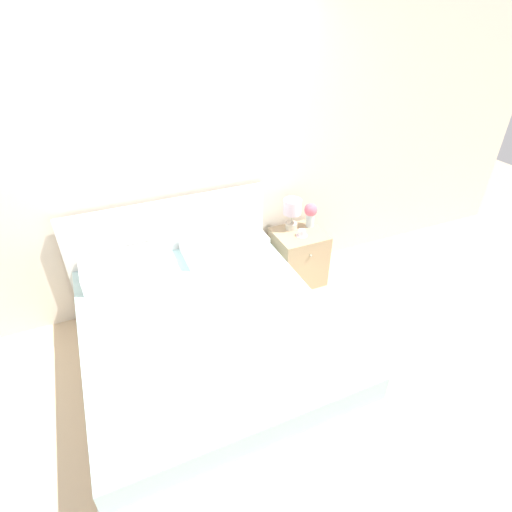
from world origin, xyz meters
name	(u,v)px	position (x,y,z in m)	size (l,w,h in m)	color
ground_plane	(178,295)	(0.00, 0.00, 0.00)	(12.00, 12.00, 0.00)	#CCB28E
wall_back	(159,163)	(0.00, 0.07, 1.30)	(8.00, 0.06, 2.60)	silver
bed	(205,335)	(0.00, -0.91, 0.29)	(1.73, 1.96, 1.01)	white
nightstand	(298,257)	(1.17, -0.23, 0.27)	(0.46, 0.45, 0.54)	tan
table_lamp	(292,210)	(1.13, -0.13, 0.74)	(0.17, 0.17, 0.30)	beige
flower_vase	(311,213)	(1.32, -0.15, 0.68)	(0.12, 0.12, 0.24)	silver
teacup	(302,233)	(1.16, -0.29, 0.57)	(0.11, 0.11, 0.06)	white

